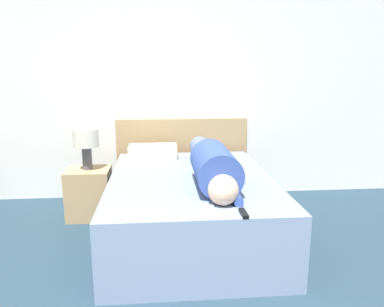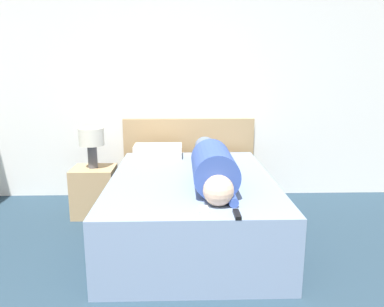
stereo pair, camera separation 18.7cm
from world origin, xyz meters
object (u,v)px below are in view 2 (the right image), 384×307
nightstand (95,191)px  cell_phone (204,209)px  table_lamp (92,140)px  person_lying (212,165)px  bed (192,207)px  tv_remote (237,214)px  pillow_near_headboard (158,151)px

nightstand → cell_phone: 1.78m
table_lamp → person_lying: bearing=-30.8°
bed → table_lamp: (-1.01, 0.57, 0.53)m
tv_remote → nightstand: bearing=130.7°
nightstand → cell_phone: size_ratio=3.98×
person_lying → pillow_near_headboard: 1.07m
bed → tv_remote: bearing=-73.6°
pillow_near_headboard → tv_remote: size_ratio=3.47×
nightstand → cell_phone: cell_phone is taller
bed → tv_remote: tv_remote is taller
tv_remote → cell_phone: 0.24m
bed → cell_phone: bearing=-85.5°
person_lying → cell_phone: bearing=-99.0°
table_lamp → cell_phone: table_lamp is taller
nightstand → person_lying: size_ratio=0.31×
cell_phone → pillow_near_headboard: bearing=104.3°
pillow_near_headboard → cell_phone: (0.41, -1.61, -0.06)m
bed → cell_phone: (0.06, -0.82, 0.29)m
person_lying → table_lamp: bearing=149.2°
bed → person_lying: 0.49m
nightstand → tv_remote: tv_remote is taller
pillow_near_headboard → cell_phone: 1.66m
pillow_near_headboard → tv_remote: pillow_near_headboard is taller
tv_remote → cell_phone: bearing=151.5°
person_lying → pillow_near_headboard: bearing=119.1°
tv_remote → person_lying: bearing=97.5°
bed → person_lying: size_ratio=1.21×
table_lamp → cell_phone: bearing=-52.1°
nightstand → pillow_near_headboard: pillow_near_headboard is taller
person_lying → cell_phone: person_lying is taller
table_lamp → pillow_near_headboard: bearing=18.6°
nightstand → tv_remote: 2.00m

